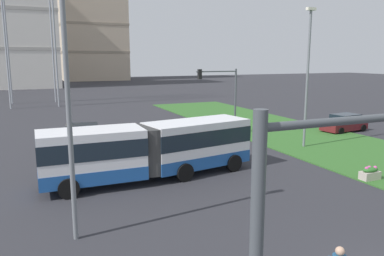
{
  "coord_description": "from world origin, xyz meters",
  "views": [
    {
      "loc": [
        -9.72,
        -6.34,
        6.53
      ],
      "look_at": [
        -0.38,
        15.35,
        2.2
      ],
      "focal_mm": 35.51,
      "sensor_mm": 36.0,
      "label": 1
    }
  ],
  "objects_px": {
    "traffic_light_near_left": "(330,255)",
    "apartment_tower_centre": "(92,13)",
    "traffic_light_far_right": "(223,90)",
    "streetlight_left": "(68,103)",
    "streetlight_median": "(308,73)",
    "car_grey_wagon": "(84,135)",
    "articulated_bus": "(151,149)",
    "flower_planter_2": "(370,173)",
    "car_maroon_sedan": "(344,123)"
  },
  "relations": [
    {
      "from": "flower_planter_2",
      "to": "traffic_light_far_right",
      "type": "bearing_deg",
      "value": 96.7
    },
    {
      "from": "car_maroon_sedan",
      "to": "traffic_light_far_right",
      "type": "bearing_deg",
      "value": 166.41
    },
    {
      "from": "car_maroon_sedan",
      "to": "flower_planter_2",
      "type": "height_order",
      "value": "car_maroon_sedan"
    },
    {
      "from": "articulated_bus",
      "to": "streetlight_median",
      "type": "distance_m",
      "value": 13.43
    },
    {
      "from": "traffic_light_near_left",
      "to": "streetlight_left",
      "type": "distance_m",
      "value": 10.55
    },
    {
      "from": "streetlight_left",
      "to": "traffic_light_far_right",
      "type": "bearing_deg",
      "value": 46.83
    },
    {
      "from": "car_grey_wagon",
      "to": "apartment_tower_centre",
      "type": "relative_size",
      "value": 0.11
    },
    {
      "from": "car_maroon_sedan",
      "to": "apartment_tower_centre",
      "type": "bearing_deg",
      "value": 94.13
    },
    {
      "from": "car_grey_wagon",
      "to": "apartment_tower_centre",
      "type": "height_order",
      "value": "apartment_tower_centre"
    },
    {
      "from": "traffic_light_far_right",
      "to": "apartment_tower_centre",
      "type": "relative_size",
      "value": 0.14
    },
    {
      "from": "car_maroon_sedan",
      "to": "car_grey_wagon",
      "type": "bearing_deg",
      "value": 169.93
    },
    {
      "from": "car_maroon_sedan",
      "to": "traffic_light_near_left",
      "type": "height_order",
      "value": "traffic_light_near_left"
    },
    {
      "from": "flower_planter_2",
      "to": "streetlight_left",
      "type": "height_order",
      "value": "streetlight_left"
    },
    {
      "from": "traffic_light_near_left",
      "to": "traffic_light_far_right",
      "type": "xyz_separation_m",
      "value": [
        11.69,
        25.0,
        -0.18
      ]
    },
    {
      "from": "car_grey_wagon",
      "to": "streetlight_left",
      "type": "xyz_separation_m",
      "value": [
        -2.46,
        -16.01,
        4.27
      ]
    },
    {
      "from": "car_maroon_sedan",
      "to": "flower_planter_2",
      "type": "relative_size",
      "value": 4.16
    },
    {
      "from": "car_grey_wagon",
      "to": "streetlight_left",
      "type": "relative_size",
      "value": 0.5
    },
    {
      "from": "flower_planter_2",
      "to": "traffic_light_far_right",
      "type": "distance_m",
      "value": 14.55
    },
    {
      "from": "flower_planter_2",
      "to": "articulated_bus",
      "type": "bearing_deg",
      "value": 154.48
    },
    {
      "from": "traffic_light_near_left",
      "to": "streetlight_median",
      "type": "bearing_deg",
      "value": 50.81
    },
    {
      "from": "car_grey_wagon",
      "to": "streetlight_median",
      "type": "xyz_separation_m",
      "value": [
        14.88,
        -7.61,
        4.72
      ]
    },
    {
      "from": "articulated_bus",
      "to": "streetlight_left",
      "type": "xyz_separation_m",
      "value": [
        -4.73,
        -5.8,
        3.37
      ]
    },
    {
      "from": "traffic_light_far_right",
      "to": "apartment_tower_centre",
      "type": "height_order",
      "value": "apartment_tower_centre"
    },
    {
      "from": "articulated_bus",
      "to": "car_grey_wagon",
      "type": "xyz_separation_m",
      "value": [
        -2.27,
        10.21,
        -0.9
      ]
    },
    {
      "from": "streetlight_left",
      "to": "streetlight_median",
      "type": "relative_size",
      "value": 0.91
    },
    {
      "from": "car_maroon_sedan",
      "to": "streetlight_median",
      "type": "distance_m",
      "value": 9.61
    },
    {
      "from": "apartment_tower_centre",
      "to": "traffic_light_far_right",
      "type": "bearing_deg",
      "value": -92.58
    },
    {
      "from": "traffic_light_far_right",
      "to": "streetlight_left",
      "type": "bearing_deg",
      "value": -133.17
    },
    {
      "from": "car_grey_wagon",
      "to": "apartment_tower_centre",
      "type": "distance_m",
      "value": 94.8
    },
    {
      "from": "traffic_light_near_left",
      "to": "streetlight_left",
      "type": "height_order",
      "value": "streetlight_left"
    },
    {
      "from": "flower_planter_2",
      "to": "streetlight_left",
      "type": "relative_size",
      "value": 0.12
    },
    {
      "from": "streetlight_left",
      "to": "apartment_tower_centre",
      "type": "xyz_separation_m",
      "value": [
        17.98,
        107.51,
        15.06
      ]
    },
    {
      "from": "flower_planter_2",
      "to": "apartment_tower_centre",
      "type": "xyz_separation_m",
      "value": [
        2.54,
        106.82,
        19.66
      ]
    },
    {
      "from": "car_maroon_sedan",
      "to": "traffic_light_near_left",
      "type": "xyz_separation_m",
      "value": [
        -22.78,
        -22.32,
        3.36
      ]
    },
    {
      "from": "streetlight_left",
      "to": "streetlight_median",
      "type": "bearing_deg",
      "value": 25.85
    },
    {
      "from": "traffic_light_near_left",
      "to": "streetlight_median",
      "type": "height_order",
      "value": "streetlight_median"
    },
    {
      "from": "flower_planter_2",
      "to": "apartment_tower_centre",
      "type": "relative_size",
      "value": 0.03
    },
    {
      "from": "articulated_bus",
      "to": "traffic_light_near_left",
      "type": "distance_m",
      "value": 16.49
    },
    {
      "from": "car_maroon_sedan",
      "to": "flower_planter_2",
      "type": "distance_m",
      "value": 14.76
    },
    {
      "from": "car_grey_wagon",
      "to": "flower_planter_2",
      "type": "height_order",
      "value": "car_grey_wagon"
    },
    {
      "from": "articulated_bus",
      "to": "traffic_light_far_right",
      "type": "bearing_deg",
      "value": 44.49
    },
    {
      "from": "articulated_bus",
      "to": "apartment_tower_centre",
      "type": "height_order",
      "value": "apartment_tower_centre"
    },
    {
      "from": "car_grey_wagon",
      "to": "apartment_tower_centre",
      "type": "xyz_separation_m",
      "value": [
        15.52,
        91.5,
        19.33
      ]
    },
    {
      "from": "traffic_light_near_left",
      "to": "apartment_tower_centre",
      "type": "height_order",
      "value": "apartment_tower_centre"
    },
    {
      "from": "apartment_tower_centre",
      "to": "car_maroon_sedan",
      "type": "bearing_deg",
      "value": -85.87
    },
    {
      "from": "streetlight_left",
      "to": "streetlight_median",
      "type": "distance_m",
      "value": 19.28
    },
    {
      "from": "car_grey_wagon",
      "to": "flower_planter_2",
      "type": "bearing_deg",
      "value": -49.73
    },
    {
      "from": "articulated_bus",
      "to": "traffic_light_near_left",
      "type": "xyz_separation_m",
      "value": [
        -2.63,
        -16.09,
        2.46
      ]
    },
    {
      "from": "traffic_light_near_left",
      "to": "traffic_light_far_right",
      "type": "distance_m",
      "value": 27.6
    },
    {
      "from": "traffic_light_far_right",
      "to": "streetlight_left",
      "type": "distance_m",
      "value": 20.19
    }
  ]
}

